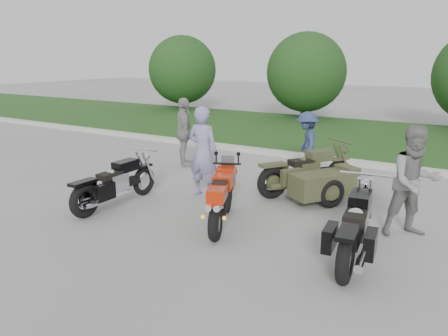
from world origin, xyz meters
The scene contains 13 objects.
ground centered at (0.00, 0.00, 0.00)m, with size 80.00×80.00×0.00m, color #A0A09B.
curb centered at (0.00, 6.00, 0.07)m, with size 60.00×0.30×0.15m, color #BBB8B0.
grass_strip centered at (0.00, 10.15, 0.07)m, with size 60.00×8.00×0.14m, color #35571E.
tree_far_left centered at (-10.00, 13.50, 2.19)m, with size 3.60×3.60×4.00m.
tree_mid_left centered at (-3.00, 13.50, 2.19)m, with size 3.60×3.60×4.00m.
sportbike_red centered at (0.55, 0.33, 0.55)m, with size 0.91×1.87×0.93m.
cruiser_left centered at (-1.82, 0.08, 0.44)m, with size 0.38×2.26×0.87m.
cruiser_right centered at (2.91, 0.20, 0.47)m, with size 0.56×2.39×0.92m.
cruiser_sidecar centered at (1.44, 2.59, 0.44)m, with size 1.93×2.26×0.93m.
person_stripe centered at (-0.69, 1.60, 0.97)m, with size 0.71×0.46×1.93m, color #8480AE.
person_grey centered at (3.46, 1.63, 0.93)m, with size 0.91×0.71×1.86m, color gray.
person_denim centered at (0.58, 4.32, 0.80)m, with size 1.04×0.60×1.61m, color navy.
person_back centered at (-2.60, 3.53, 0.93)m, with size 1.09×0.45×1.86m, color gray.
Camera 1 is at (4.35, -5.84, 2.93)m, focal length 35.00 mm.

